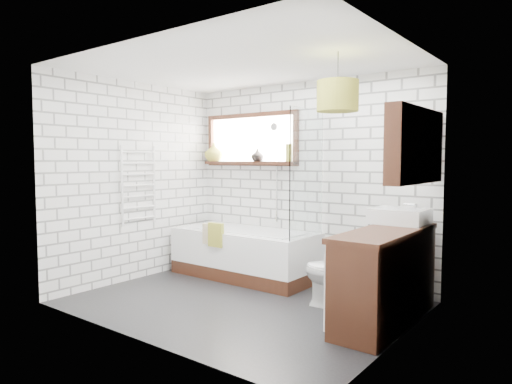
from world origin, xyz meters
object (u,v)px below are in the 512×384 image
Objects in this scene: vanity at (386,276)px; basin at (400,216)px; toilet at (338,273)px; bathtub at (245,253)px; pendant at (338,96)px.

vanity is 2.88× the size of basin.
basin is at bearing 125.83° from toilet.
vanity is 2.07× the size of toilet.
bathtub is at bearing 166.12° from vanity.
toilet is 1.78m from pendant.
bathtub is at bearing 155.39° from pendant.
pendant reaches higher than vanity.
pendant is at bearing -145.19° from vanity.
bathtub is 1.61m from toilet.
toilet is (-0.49, -0.39, -0.58)m from basin.
bathtub is 4.99× the size of pendant.
bathtub is at bearing 179.49° from basin.
vanity is at bearing 34.81° from pendant.
bathtub is 1.24× the size of vanity.
pendant is (-0.32, -0.77, 1.15)m from basin.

